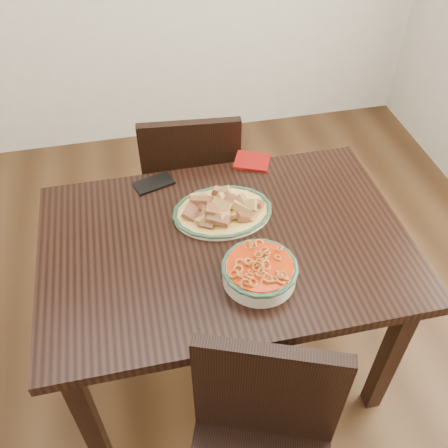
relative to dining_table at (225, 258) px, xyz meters
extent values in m
plane|color=#352111|center=(-0.12, 0.05, -0.66)|extent=(3.50, 3.50, 0.00)
cube|color=black|center=(0.00, 0.00, 0.07)|extent=(1.26, 0.84, 0.04)
cube|color=black|center=(-0.55, -0.34, -0.30)|extent=(0.06, 0.06, 0.71)
cube|color=black|center=(0.55, -0.34, -0.30)|extent=(0.06, 0.06, 0.71)
cube|color=black|center=(-0.55, 0.34, -0.30)|extent=(0.06, 0.06, 0.71)
cube|color=black|center=(0.55, 0.34, -0.30)|extent=(0.06, 0.06, 0.71)
cube|color=black|center=(-0.01, 0.72, -0.23)|extent=(0.46, 0.46, 0.04)
cube|color=black|center=(0.17, 0.87, -0.45)|extent=(0.04, 0.04, 0.41)
cube|color=black|center=(-0.17, 0.90, -0.45)|extent=(0.04, 0.04, 0.41)
cube|color=black|center=(0.14, 0.53, -0.45)|extent=(0.04, 0.04, 0.41)
cube|color=black|center=(-0.20, 0.57, -0.45)|extent=(0.04, 0.04, 0.41)
cube|color=black|center=(-0.03, 0.53, 0.01)|extent=(0.42, 0.08, 0.44)
cube|color=black|center=(0.01, -0.52, 0.01)|extent=(0.41, 0.19, 0.44)
ellipsoid|color=white|center=(0.02, 0.13, 0.10)|extent=(0.35, 0.27, 0.02)
ellipsoid|color=gold|center=(0.02, 0.13, 0.11)|extent=(0.34, 0.26, 0.01)
torus|color=#1A3A25|center=(0.02, 0.13, 0.11)|extent=(0.27, 0.27, 0.01)
cylinder|color=beige|center=(0.07, -0.19, 0.12)|extent=(0.23, 0.23, 0.06)
torus|color=#1C3E28|center=(0.07, -0.19, 0.15)|extent=(0.24, 0.24, 0.02)
cylinder|color=#B42B08|center=(0.07, -0.19, 0.15)|extent=(0.21, 0.21, 0.01)
cube|color=black|center=(-0.20, 0.35, 0.10)|extent=(0.17, 0.12, 0.01)
cube|color=maroon|center=(0.20, 0.40, 0.10)|extent=(0.17, 0.16, 0.01)
camera|label=1|loc=(-0.26, -1.15, 1.33)|focal=40.00mm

